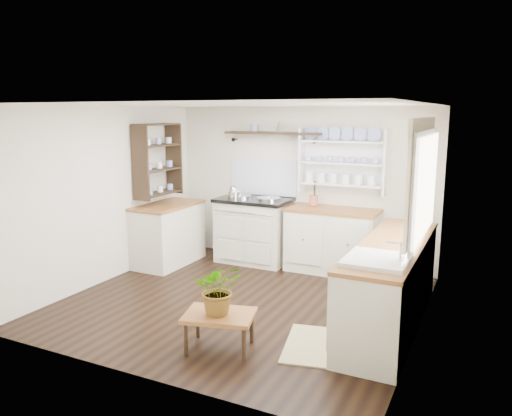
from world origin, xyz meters
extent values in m
cube|color=black|center=(0.00, 0.00, 0.00)|extent=(4.00, 3.80, 0.01)
cube|color=beige|center=(0.00, 1.90, 1.15)|extent=(4.00, 0.02, 2.30)
cube|color=beige|center=(2.00, 0.00, 1.15)|extent=(0.02, 3.80, 2.30)
cube|color=beige|center=(-2.00, 0.00, 1.15)|extent=(0.02, 3.80, 2.30)
cube|color=white|center=(0.00, 0.00, 2.30)|extent=(4.00, 3.80, 0.01)
cube|color=white|center=(1.96, 0.15, 1.50)|extent=(0.04, 1.40, 1.00)
cube|color=white|center=(1.94, 0.15, 1.50)|extent=(0.02, 1.50, 1.10)
cube|color=#FDF8CB|center=(1.92, 0.15, 2.08)|extent=(0.04, 1.55, 0.18)
cube|color=beige|center=(-0.61, 1.57, 0.46)|extent=(1.04, 0.67, 0.91)
cube|color=black|center=(-0.61, 1.57, 0.94)|extent=(1.08, 0.71, 0.05)
cylinder|color=silver|center=(-0.85, 1.57, 0.98)|extent=(0.35, 0.35, 0.03)
cylinder|color=silver|center=(-0.37, 1.57, 0.98)|extent=(0.35, 0.35, 0.03)
cylinder|color=silver|center=(-0.61, 1.19, 0.81)|extent=(0.93, 0.02, 0.02)
cube|color=beige|center=(0.60, 1.60, 0.44)|extent=(1.25, 0.60, 0.88)
cube|color=brown|center=(0.60, 1.60, 0.88)|extent=(1.27, 0.63, 0.04)
cube|color=beige|center=(1.70, 0.10, 0.44)|extent=(0.60, 2.40, 0.88)
cube|color=brown|center=(1.70, 0.10, 0.88)|extent=(0.62, 2.43, 0.04)
cube|color=white|center=(1.70, -0.65, 0.80)|extent=(0.55, 0.60, 0.28)
cylinder|color=silver|center=(1.90, -0.65, 1.00)|extent=(0.02, 0.02, 0.22)
cube|color=beige|center=(-1.70, 0.90, 0.44)|extent=(0.60, 1.10, 0.88)
cube|color=brown|center=(-1.70, 0.90, 0.88)|extent=(0.62, 1.13, 0.04)
cube|color=white|center=(0.65, 1.88, 1.55)|extent=(1.20, 0.03, 0.90)
cube|color=white|center=(0.65, 1.79, 1.55)|extent=(1.20, 0.22, 0.02)
cylinder|color=navy|center=(0.65, 1.80, 1.82)|extent=(0.20, 0.02, 0.20)
cube|color=black|center=(-0.40, 1.77, 1.92)|extent=(1.50, 0.24, 0.04)
cone|color=black|center=(-1.05, 1.84, 1.81)|extent=(0.06, 0.20, 0.06)
cone|color=black|center=(0.25, 1.84, 1.81)|extent=(0.06, 0.20, 0.06)
cube|color=black|center=(-1.84, 0.90, 1.55)|extent=(0.28, 0.80, 1.05)
cylinder|color=#9D4E39|center=(0.28, 1.68, 0.98)|extent=(0.12, 0.12, 0.14)
cube|color=brown|center=(0.36, -1.15, 0.33)|extent=(0.75, 0.61, 0.04)
cylinder|color=black|center=(0.14, -1.40, 0.16)|extent=(0.04, 0.04, 0.31)
cylinder|color=black|center=(0.04, -1.05, 0.16)|extent=(0.04, 0.04, 0.31)
cylinder|color=black|center=(0.67, -1.26, 0.16)|extent=(0.04, 0.04, 0.31)
cylinder|color=black|center=(0.58, -0.91, 0.16)|extent=(0.04, 0.04, 0.31)
imported|color=#3F7233|center=(0.36, -1.15, 0.60)|extent=(0.58, 0.56, 0.49)
cube|color=olive|center=(1.16, -0.71, 0.01)|extent=(0.72, 0.95, 0.02)
camera|label=1|loc=(2.60, -4.98, 2.22)|focal=35.00mm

